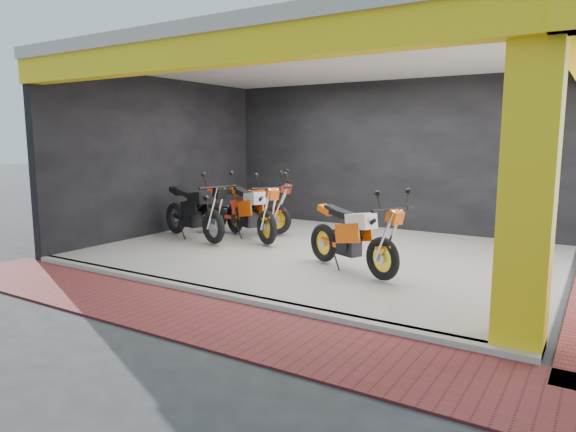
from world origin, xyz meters
name	(u,v)px	position (x,y,z in m)	size (l,w,h in m)	color
ground	(263,281)	(0.00, 0.00, 0.00)	(80.00, 80.00, 0.00)	#2D2D30
showroom_floor	(323,253)	(0.00, 2.00, 0.05)	(8.00, 6.00, 0.10)	silver
showroom_ceiling	(326,58)	(0.00, 2.00, 3.60)	(8.40, 6.40, 0.20)	beige
back_wall	(387,157)	(0.00, 5.10, 1.75)	(8.20, 0.20, 3.50)	black
left_wall	(163,158)	(-4.10, 2.00, 1.75)	(0.20, 6.20, 3.50)	black
corner_column	(529,182)	(3.75, -0.75, 1.75)	(0.50, 0.50, 3.50)	yellow
header_beam_front	(217,51)	(0.00, -1.00, 3.30)	(8.40, 0.30, 0.40)	yellow
floor_kerb	(220,295)	(0.00, -1.02, 0.05)	(8.00, 0.20, 0.10)	silver
paver_front	(181,313)	(0.00, -1.80, 0.01)	(9.00, 1.40, 0.03)	maroon
moto_hero	(383,238)	(1.71, 0.60, 0.76)	(2.16, 0.80, 1.32)	#DF4F09
moto_row_a	(267,211)	(-1.16, 1.81, 0.79)	(2.27, 0.84, 1.39)	#DE4A09
moto_row_b	(213,210)	(-2.09, 1.33, 0.80)	(2.28, 0.85, 1.40)	black
moto_row_c	(276,204)	(-1.58, 2.79, 0.78)	(2.24, 0.83, 1.37)	#AD2412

